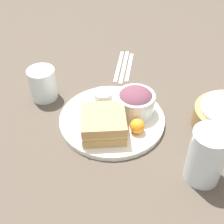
{
  "coord_description": "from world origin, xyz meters",
  "views": [
    {
      "loc": [
        0.6,
        0.23,
        0.6
      ],
      "look_at": [
        0.0,
        0.0,
        0.03
      ],
      "focal_mm": 50.0,
      "sensor_mm": 36.0,
      "label": 1
    }
  ],
  "objects_px": {
    "dressing_cup": "(103,98)",
    "plate": "(112,119)",
    "drink_glass": "(206,156)",
    "knife": "(124,66)",
    "spoon": "(129,67)",
    "fork": "(119,66)",
    "salad_bowl": "(135,101)",
    "water_glass": "(43,84)",
    "sandwich": "(104,124)"
  },
  "relations": [
    {
      "from": "sandwich",
      "to": "drink_glass",
      "type": "bearing_deg",
      "value": 81.22
    },
    {
      "from": "salad_bowl",
      "to": "dressing_cup",
      "type": "xyz_separation_m",
      "value": [
        -0.0,
        -0.1,
        -0.02
      ]
    },
    {
      "from": "plate",
      "to": "water_glass",
      "type": "relative_size",
      "value": 3.03
    },
    {
      "from": "salad_bowl",
      "to": "dressing_cup",
      "type": "distance_m",
      "value": 0.1
    },
    {
      "from": "salad_bowl",
      "to": "drink_glass",
      "type": "xyz_separation_m",
      "value": [
        0.15,
        0.21,
        0.02
      ]
    },
    {
      "from": "plate",
      "to": "salad_bowl",
      "type": "xyz_separation_m",
      "value": [
        -0.05,
        0.05,
        0.04
      ]
    },
    {
      "from": "fork",
      "to": "plate",
      "type": "bearing_deg",
      "value": -176.32
    },
    {
      "from": "dressing_cup",
      "to": "plate",
      "type": "bearing_deg",
      "value": 43.23
    },
    {
      "from": "sandwich",
      "to": "plate",
      "type": "bearing_deg",
      "value": -178.22
    },
    {
      "from": "drink_glass",
      "to": "spoon",
      "type": "distance_m",
      "value": 0.49
    },
    {
      "from": "water_glass",
      "to": "knife",
      "type": "bearing_deg",
      "value": 144.65
    },
    {
      "from": "sandwich",
      "to": "spoon",
      "type": "relative_size",
      "value": 0.86
    },
    {
      "from": "fork",
      "to": "spoon",
      "type": "bearing_deg",
      "value": -90.0
    },
    {
      "from": "drink_glass",
      "to": "spoon",
      "type": "xyz_separation_m",
      "value": [
        -0.38,
        -0.3,
        -0.07
      ]
    },
    {
      "from": "water_glass",
      "to": "spoon",
      "type": "bearing_deg",
      "value": 142.42
    },
    {
      "from": "drink_glass",
      "to": "knife",
      "type": "height_order",
      "value": "drink_glass"
    },
    {
      "from": "salad_bowl",
      "to": "knife",
      "type": "relative_size",
      "value": 0.53
    },
    {
      "from": "knife",
      "to": "dressing_cup",
      "type": "bearing_deg",
      "value": 171.16
    },
    {
      "from": "drink_glass",
      "to": "sandwich",
      "type": "bearing_deg",
      "value": -98.78
    },
    {
      "from": "sandwich",
      "to": "dressing_cup",
      "type": "bearing_deg",
      "value": -156.5
    },
    {
      "from": "sandwich",
      "to": "drink_glass",
      "type": "height_order",
      "value": "drink_glass"
    },
    {
      "from": "sandwich",
      "to": "knife",
      "type": "height_order",
      "value": "sandwich"
    },
    {
      "from": "knife",
      "to": "spoon",
      "type": "relative_size",
      "value": 1.17
    },
    {
      "from": "fork",
      "to": "knife",
      "type": "height_order",
      "value": "same"
    },
    {
      "from": "knife",
      "to": "spoon",
      "type": "xyz_separation_m",
      "value": [
        -0.0,
        0.02,
        0.0
      ]
    },
    {
      "from": "plate",
      "to": "water_glass",
      "type": "distance_m",
      "value": 0.24
    },
    {
      "from": "spoon",
      "to": "plate",
      "type": "bearing_deg",
      "value": 176.32
    },
    {
      "from": "dressing_cup",
      "to": "spoon",
      "type": "relative_size",
      "value": 0.32
    },
    {
      "from": "spoon",
      "to": "fork",
      "type": "bearing_deg",
      "value": 90.0
    },
    {
      "from": "sandwich",
      "to": "knife",
      "type": "relative_size",
      "value": 0.74
    },
    {
      "from": "dressing_cup",
      "to": "water_glass",
      "type": "distance_m",
      "value": 0.19
    },
    {
      "from": "plate",
      "to": "sandwich",
      "type": "distance_m",
      "value": 0.07
    },
    {
      "from": "dressing_cup",
      "to": "water_glass",
      "type": "bearing_deg",
      "value": -84.26
    },
    {
      "from": "sandwich",
      "to": "water_glass",
      "type": "bearing_deg",
      "value": -111.38
    },
    {
      "from": "water_glass",
      "to": "plate",
      "type": "bearing_deg",
      "value": 82.57
    },
    {
      "from": "drink_glass",
      "to": "fork",
      "type": "height_order",
      "value": "drink_glass"
    },
    {
      "from": "knife",
      "to": "water_glass",
      "type": "distance_m",
      "value": 0.3
    },
    {
      "from": "drink_glass",
      "to": "spoon",
      "type": "bearing_deg",
      "value": -141.31
    },
    {
      "from": "plate",
      "to": "dressing_cup",
      "type": "bearing_deg",
      "value": -136.77
    },
    {
      "from": "salad_bowl",
      "to": "water_glass",
      "type": "xyz_separation_m",
      "value": [
        0.02,
        -0.28,
        -0.0
      ]
    },
    {
      "from": "sandwich",
      "to": "knife",
      "type": "bearing_deg",
      "value": -169.61
    },
    {
      "from": "plate",
      "to": "water_glass",
      "type": "bearing_deg",
      "value": -97.43
    },
    {
      "from": "plate",
      "to": "knife",
      "type": "relative_size",
      "value": 1.44
    },
    {
      "from": "plate",
      "to": "spoon",
      "type": "distance_m",
      "value": 0.28
    },
    {
      "from": "knife",
      "to": "water_glass",
      "type": "xyz_separation_m",
      "value": [
        0.24,
        -0.17,
        0.05
      ]
    },
    {
      "from": "sandwich",
      "to": "salad_bowl",
      "type": "xyz_separation_m",
      "value": [
        -0.11,
        0.05,
        0.01
      ]
    },
    {
      "from": "sandwich",
      "to": "fork",
      "type": "bearing_deg",
      "value": -166.58
    },
    {
      "from": "sandwich",
      "to": "water_glass",
      "type": "height_order",
      "value": "water_glass"
    },
    {
      "from": "sandwich",
      "to": "fork",
      "type": "relative_size",
      "value": 0.77
    },
    {
      "from": "plate",
      "to": "salad_bowl",
      "type": "bearing_deg",
      "value": 131.95
    }
  ]
}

